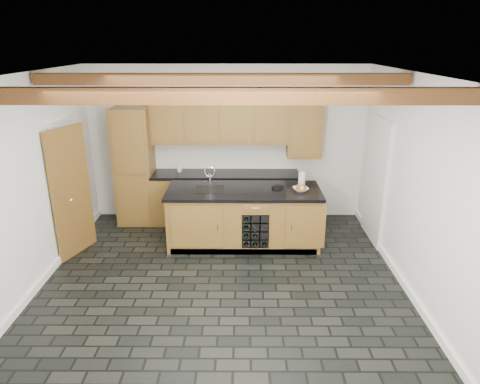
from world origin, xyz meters
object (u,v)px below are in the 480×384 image
object	(u,v)px
island	(244,217)
kitchen_scale	(278,187)
paper_towel	(302,179)
fruit_bowl	(301,189)

from	to	relation	value
island	kitchen_scale	bearing A→B (deg)	9.70
kitchen_scale	paper_towel	world-z (taller)	paper_towel
island	fruit_bowl	bearing A→B (deg)	-3.22
fruit_bowl	paper_towel	xyz separation A→B (m)	(0.05, 0.29, 0.08)
island	paper_towel	distance (m)	1.13
kitchen_scale	paper_towel	size ratio (longest dim) A/B	0.89
island	fruit_bowl	size ratio (longest dim) A/B	10.59
kitchen_scale	paper_towel	bearing A→B (deg)	-4.66
kitchen_scale	fruit_bowl	size ratio (longest dim) A/B	0.83
paper_towel	fruit_bowl	bearing A→B (deg)	-100.55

